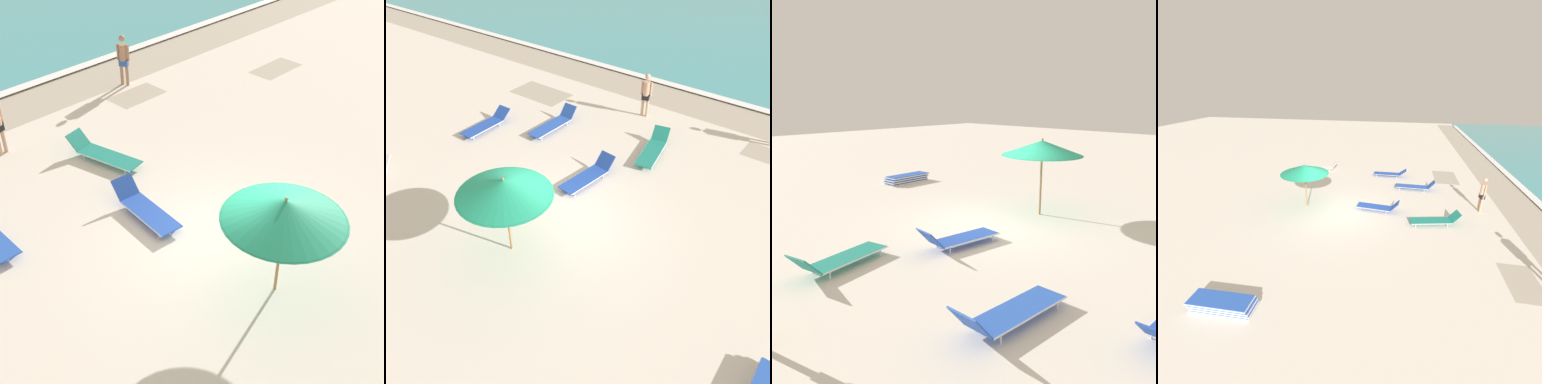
# 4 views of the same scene
# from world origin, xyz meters

# --- Properties ---
(ground_plane) EXTENTS (60.00, 60.00, 0.16)m
(ground_plane) POSITION_xyz_m (0.00, 0.01, -0.08)
(ground_plane) COLOR silver
(beach_umbrella) EXTENTS (2.38, 2.38, 2.29)m
(beach_umbrella) POSITION_xyz_m (-0.37, -1.49, 2.00)
(beach_umbrella) COLOR #9E7547
(beach_umbrella) RESTS_ON ground_plane
(sun_lounger_under_umbrella) EXTENTS (0.83, 2.12, 0.59)m
(sun_lounger_under_umbrella) POSITION_xyz_m (-0.58, 2.18, 0.22)
(sun_lounger_under_umbrella) COLOR blue
(sun_lounger_under_umbrella) RESTS_ON ground_plane
(sun_lounger_near_water_left) EXTENTS (1.06, 2.29, 0.59)m
(sun_lounger_near_water_left) POSITION_xyz_m (0.25, 4.82, 0.21)
(sun_lounger_near_water_left) COLOR #1E8475
(sun_lounger_near_water_left) RESTS_ON ground_plane
(beachgoer_wading_adult) EXTENTS (0.30, 0.41, 1.76)m
(beachgoer_wading_adult) POSITION_xyz_m (3.86, 8.17, 1.00)
(beachgoer_wading_adult) COLOR #A37A5B
(beachgoer_wading_adult) RESTS_ON ground_plane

